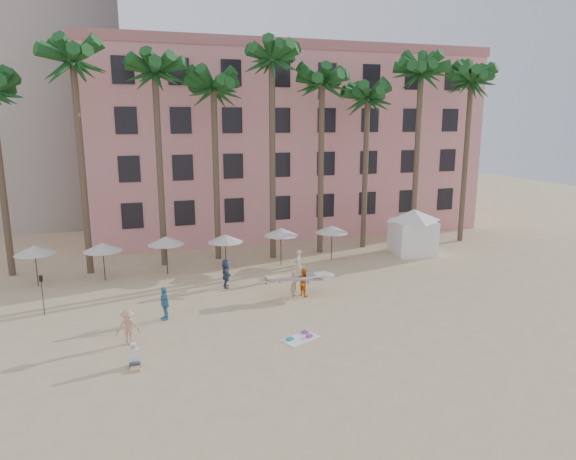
% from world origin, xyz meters
% --- Properties ---
extents(ground, '(120.00, 120.00, 0.00)m').
position_xyz_m(ground, '(0.00, 0.00, 0.00)').
color(ground, '#D1B789').
rests_on(ground, ground).
extents(pink_hotel, '(35.00, 14.00, 16.00)m').
position_xyz_m(pink_hotel, '(7.00, 26.00, 8.00)').
color(pink_hotel, pink).
rests_on(pink_hotel, ground).
extents(palm_row, '(44.40, 5.40, 16.30)m').
position_xyz_m(palm_row, '(0.51, 15.00, 12.97)').
color(palm_row, brown).
rests_on(palm_row, ground).
extents(umbrella_row, '(22.50, 2.70, 2.73)m').
position_xyz_m(umbrella_row, '(-3.00, 12.50, 2.33)').
color(umbrella_row, '#332B23').
rests_on(umbrella_row, ground).
extents(cabana, '(5.05, 5.05, 3.50)m').
position_xyz_m(cabana, '(13.75, 12.45, 2.07)').
color(cabana, white).
rests_on(cabana, ground).
extents(beach_towel, '(2.05, 1.66, 0.14)m').
position_xyz_m(beach_towel, '(0.23, -0.01, 0.03)').
color(beach_towel, white).
rests_on(beach_towel, ground).
extents(carrier_yellow, '(3.42, 0.87, 1.64)m').
position_xyz_m(carrier_yellow, '(1.77, 5.69, 0.95)').
color(carrier_yellow, tan).
rests_on(carrier_yellow, ground).
extents(carrier_white, '(3.00, 0.95, 1.65)m').
position_xyz_m(carrier_white, '(2.41, 5.72, 0.90)').
color(carrier_white, orange).
rests_on(carrier_white, ground).
extents(beachgoers, '(11.81, 8.27, 1.85)m').
position_xyz_m(beachgoers, '(-3.55, 5.93, 0.89)').
color(beachgoers, tan).
rests_on(beachgoers, ground).
extents(paddle, '(0.18, 0.04, 2.23)m').
position_xyz_m(paddle, '(-11.93, 6.98, 1.41)').
color(paddle, black).
rests_on(paddle, ground).
extents(seated_man, '(0.45, 0.79, 1.03)m').
position_xyz_m(seated_man, '(-7.44, -0.61, 0.35)').
color(seated_man, '#3F3F4C').
rests_on(seated_man, ground).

